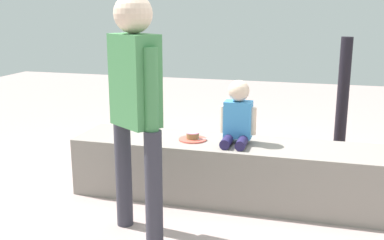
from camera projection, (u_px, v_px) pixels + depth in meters
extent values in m
plane|color=#A38D8A|center=(224.00, 197.00, 3.70)|extent=(12.00, 12.00, 0.00)
cube|color=gray|center=(225.00, 170.00, 3.65)|extent=(2.38, 0.53, 0.46)
cylinder|color=#231D49|center=(227.00, 141.00, 3.50)|extent=(0.08, 0.25, 0.08)
cylinder|color=#231D49|center=(242.00, 142.00, 3.47)|extent=(0.08, 0.25, 0.08)
cube|color=#4295DD|center=(238.00, 119.00, 3.55)|extent=(0.21, 0.14, 0.28)
sphere|color=beige|center=(239.00, 91.00, 3.50)|extent=(0.16, 0.16, 0.16)
cylinder|color=beige|center=(223.00, 119.00, 3.59)|extent=(0.05, 0.05, 0.21)
cylinder|color=beige|center=(253.00, 121.00, 3.52)|extent=(0.05, 0.05, 0.21)
cylinder|color=#33313D|center=(154.00, 188.00, 2.90)|extent=(0.11, 0.11, 0.75)
cylinder|color=#33313D|center=(124.00, 174.00, 3.16)|extent=(0.11, 0.11, 0.75)
cube|color=#45864E|center=(135.00, 81.00, 2.88)|extent=(0.37, 0.34, 0.57)
sphere|color=beige|center=(133.00, 14.00, 2.78)|extent=(0.24, 0.24, 0.24)
cylinder|color=#45864E|center=(151.00, 93.00, 2.76)|extent=(0.09, 0.09, 0.54)
cylinder|color=#45864E|center=(121.00, 86.00, 3.01)|extent=(0.09, 0.09, 0.54)
cylinder|color=#E0594C|center=(193.00, 139.00, 3.65)|extent=(0.22, 0.22, 0.01)
cylinder|color=olive|center=(193.00, 136.00, 3.64)|extent=(0.10, 0.10, 0.04)
cylinder|color=pink|center=(193.00, 133.00, 3.64)|extent=(0.10, 0.10, 0.01)
cube|color=silver|center=(200.00, 139.00, 3.62)|extent=(0.11, 0.04, 0.00)
cube|color=gold|center=(361.00, 175.00, 3.85)|extent=(0.26, 0.10, 0.25)
torus|color=white|center=(355.00, 160.00, 3.84)|extent=(0.10, 0.01, 0.10)
torus|color=white|center=(370.00, 161.00, 3.81)|extent=(0.10, 0.01, 0.10)
cylinder|color=black|center=(338.00, 160.00, 4.54)|extent=(0.36, 0.36, 0.04)
cylinder|color=black|center=(343.00, 99.00, 4.39)|extent=(0.11, 0.11, 1.17)
cylinder|color=silver|center=(139.00, 151.00, 4.64)|extent=(0.07, 0.07, 0.15)
cone|color=silver|center=(139.00, 143.00, 4.62)|extent=(0.06, 0.06, 0.03)
cylinder|color=blue|center=(139.00, 141.00, 4.62)|extent=(0.03, 0.03, 0.01)
cylinder|color=silver|center=(292.00, 155.00, 4.51)|extent=(0.06, 0.06, 0.15)
cone|color=silver|center=(292.00, 146.00, 4.49)|extent=(0.06, 0.06, 0.03)
cylinder|color=blue|center=(293.00, 144.00, 4.49)|extent=(0.03, 0.03, 0.02)
cylinder|color=red|center=(187.00, 146.00, 4.89)|extent=(0.08, 0.08, 0.11)
cube|color=black|center=(237.00, 140.00, 4.94)|extent=(0.29, 0.13, 0.20)
torus|color=black|center=(237.00, 131.00, 4.92)|extent=(0.22, 0.01, 0.22)
cube|color=brown|center=(308.00, 163.00, 4.22)|extent=(0.27, 0.13, 0.19)
torus|color=brown|center=(309.00, 154.00, 4.20)|extent=(0.20, 0.01, 0.20)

